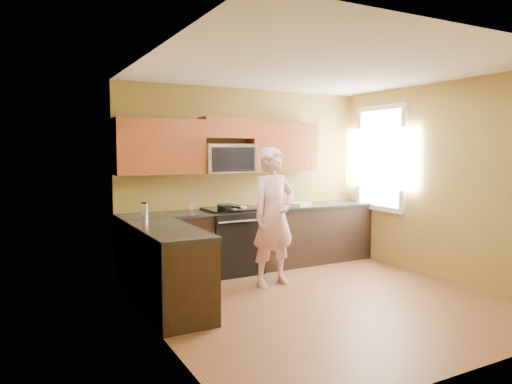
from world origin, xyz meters
TOP-DOWN VIEW (x-y plane):
  - floor at (0.00, 0.00)m, footprint 4.00×4.00m
  - ceiling at (0.00, 0.00)m, footprint 4.00×4.00m
  - wall_back at (0.00, 2.00)m, footprint 4.00×0.00m
  - wall_front at (0.00, -2.00)m, footprint 4.00×0.00m
  - wall_left at (-2.00, 0.00)m, footprint 0.00×4.00m
  - wall_right at (2.00, 0.00)m, footprint 0.00×4.00m
  - cabinet_back_run at (0.00, 1.70)m, footprint 4.00×0.60m
  - cabinet_left_run at (-1.70, 0.60)m, footprint 0.60×1.60m
  - countertop_back at (0.00, 1.69)m, footprint 4.00×0.62m
  - countertop_left at (-1.69, 0.60)m, footprint 0.62×1.60m
  - stove at (-0.40, 1.68)m, footprint 0.76×0.65m
  - microwave at (-0.40, 1.80)m, footprint 0.76×0.40m
  - upper_cab_left at (-1.39, 1.83)m, footprint 1.22×0.33m
  - upper_cab_right at (0.54, 1.83)m, footprint 1.12×0.33m
  - upper_cab_over_mw at (-0.40, 1.83)m, footprint 0.76×0.33m
  - window at (1.98, 1.20)m, footprint 0.06×1.06m
  - woman at (-0.18, 0.85)m, footprint 0.72×0.53m
  - frying_pan at (-0.50, 1.62)m, footprint 0.39×0.54m
  - butter_tub at (0.14, 1.68)m, footprint 0.16×0.16m
  - toast_slice at (0.47, 1.62)m, footprint 0.12×0.12m
  - napkin_a at (-0.24, 1.62)m, footprint 0.14×0.14m
  - napkin_b at (0.45, 1.75)m, footprint 0.12×0.13m
  - dish_towel at (0.73, 1.60)m, footprint 0.36×0.33m
  - travel_mug at (-1.64, 1.74)m, footprint 0.10×0.10m
  - glass_c at (-0.93, 1.87)m, footprint 0.08×0.08m

SIDE VIEW (x-z plane):
  - floor at x=0.00m, z-range 0.00..0.00m
  - cabinet_back_run at x=0.00m, z-range 0.00..0.88m
  - cabinet_left_run at x=-1.70m, z-range 0.00..0.88m
  - stove at x=-0.40m, z-range 0.00..0.95m
  - countertop_back at x=0.00m, z-range 0.88..0.92m
  - countertop_left at x=-1.69m, z-range 0.88..0.92m
  - woman at x=-0.18m, z-range 0.00..1.82m
  - butter_tub at x=0.14m, z-range 0.87..0.97m
  - travel_mug at x=-1.64m, z-range 0.83..1.01m
  - toast_slice at x=0.47m, z-range 0.92..0.93m
  - dish_towel at x=0.73m, z-range 0.92..0.97m
  - frying_pan at x=-0.50m, z-range 0.92..0.98m
  - napkin_a at x=-0.24m, z-range 0.92..0.98m
  - napkin_b at x=0.45m, z-range 0.92..0.99m
  - glass_c at x=-0.93m, z-range 0.92..1.04m
  - wall_back at x=0.00m, z-range -0.65..3.35m
  - wall_front at x=0.00m, z-range -0.65..3.35m
  - wall_left at x=-2.00m, z-range -0.65..3.35m
  - wall_right at x=2.00m, z-range -0.65..3.35m
  - microwave at x=-0.40m, z-range 1.24..1.66m
  - upper_cab_left at x=-1.39m, z-range 1.07..1.82m
  - upper_cab_right at x=0.54m, z-range 1.07..1.82m
  - window at x=1.98m, z-range 0.82..2.48m
  - upper_cab_over_mw at x=-0.40m, z-range 1.95..2.25m
  - ceiling at x=0.00m, z-range 2.70..2.70m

